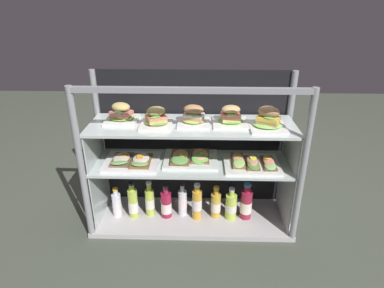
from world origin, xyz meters
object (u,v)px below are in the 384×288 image
object	(u,v)px
open_sandwich_tray_mid_left	(132,161)
juice_bottle_tucked_behind	(197,204)
juice_bottle_back_center	(166,204)
juice_bottle_front_second	(182,202)
plated_roll_sandwich_near_left_corner	(268,121)
juice_bottle_near_post	(117,205)
juice_bottle_front_left_end	(150,201)
juice_bottle_back_left	(246,204)
juice_bottle_back_right	(133,203)
juice_bottle_front_right_end	(216,204)
juice_bottle_front_fourth	(231,206)
plated_roll_sandwich_near_right_corner	(156,119)
plated_roll_sandwich_center	(231,117)
plated_roll_sandwich_right_of_center	(194,117)
open_sandwich_tray_mid_right	(190,158)
open_sandwich_tray_right_of_center	(252,163)
plated_roll_sandwich_far_right	(121,115)

from	to	relation	value
open_sandwich_tray_mid_left	juice_bottle_tucked_behind	distance (m)	0.49
juice_bottle_back_center	juice_bottle_front_second	distance (m)	0.11
plated_roll_sandwich_near_left_corner	open_sandwich_tray_mid_left	bearing A→B (deg)	178.76
juice_bottle_near_post	juice_bottle_front_left_end	xyz separation A→B (m)	(0.21, 0.02, 0.02)
juice_bottle_front_second	juice_bottle_back_left	world-z (taller)	juice_bottle_back_left
juice_bottle_near_post	juice_bottle_back_center	size ratio (longest dim) A/B	0.87
juice_bottle_back_right	juice_bottle_back_left	world-z (taller)	juice_bottle_back_right
open_sandwich_tray_mid_left	juice_bottle_front_right_end	xyz separation A→B (m)	(0.50, 0.03, -0.32)
open_sandwich_tray_mid_left	juice_bottle_front_fourth	size ratio (longest dim) A/B	1.46
plated_roll_sandwich_near_right_corner	juice_bottle_front_fourth	distance (m)	0.73
plated_roll_sandwich_center	juice_bottle_back_right	distance (m)	0.82
plated_roll_sandwich_near_left_corner	juice_bottle_front_right_end	bearing A→B (deg)	169.04
plated_roll_sandwich_right_of_center	juice_bottle_tucked_behind	size ratio (longest dim) A/B	0.72
open_sandwich_tray_mid_right	open_sandwich_tray_right_of_center	xyz separation A→B (m)	(0.36, -0.05, 0.00)
plated_roll_sandwich_far_right	juice_bottle_back_right	world-z (taller)	plated_roll_sandwich_far_right
juice_bottle_back_center	juice_bottle_front_second	xyz separation A→B (m)	(0.10, 0.02, 0.00)
juice_bottle_front_left_end	juice_bottle_tucked_behind	distance (m)	0.30
juice_bottle_front_second	plated_roll_sandwich_right_of_center	bearing A→B (deg)	-3.46
juice_bottle_back_right	juice_bottle_back_center	distance (m)	0.21
open_sandwich_tray_mid_left	juice_bottle_back_center	bearing A→B (deg)	5.61
open_sandwich_tray_mid_left	juice_bottle_back_right	world-z (taller)	open_sandwich_tray_mid_left
plated_roll_sandwich_far_right	juice_bottle_front_fourth	size ratio (longest dim) A/B	0.83
plated_roll_sandwich_right_of_center	open_sandwich_tray_mid_left	distance (m)	0.45
plated_roll_sandwich_far_right	juice_bottle_back_left	world-z (taller)	plated_roll_sandwich_far_right
plated_roll_sandwich_center	juice_bottle_front_right_end	size ratio (longest dim) A/B	0.92
juice_bottle_back_right	juice_bottle_tucked_behind	world-z (taller)	same
plated_roll_sandwich_near_right_corner	juice_bottle_near_post	world-z (taller)	plated_roll_sandwich_near_right_corner
juice_bottle_tucked_behind	juice_bottle_front_fourth	size ratio (longest dim) A/B	1.14
plated_roll_sandwich_near_right_corner	open_sandwich_tray_right_of_center	world-z (taller)	plated_roll_sandwich_near_right_corner
juice_bottle_back_right	juice_bottle_front_second	bearing A→B (deg)	5.63
juice_bottle_front_left_end	juice_bottle_front_fourth	size ratio (longest dim) A/B	1.09
plated_roll_sandwich_near_left_corner	open_sandwich_tray_right_of_center	bearing A→B (deg)	170.32
plated_roll_sandwich_near_left_corner	open_sandwich_tray_mid_right	world-z (taller)	plated_roll_sandwich_near_left_corner
plated_roll_sandwich_near_right_corner	juice_bottle_front_second	distance (m)	0.60
juice_bottle_near_post	juice_bottle_front_fourth	size ratio (longest dim) A/B	0.93
plated_roll_sandwich_center	juice_bottle_tucked_behind	distance (m)	0.59
juice_bottle_front_fourth	plated_roll_sandwich_center	bearing A→B (deg)	124.84
juice_bottle_back_right	juice_bottle_tucked_behind	xyz separation A→B (m)	(0.41, -0.01, 0.01)
plated_roll_sandwich_near_left_corner	juice_bottle_back_center	world-z (taller)	plated_roll_sandwich_near_left_corner
juice_bottle_front_right_end	open_sandwich_tray_right_of_center	bearing A→B (deg)	-11.37
juice_bottle_near_post	juice_bottle_front_right_end	bearing A→B (deg)	1.59
juice_bottle_back_right	juice_bottle_back_center	size ratio (longest dim) A/B	1.07
juice_bottle_tucked_behind	juice_bottle_back_left	size ratio (longest dim) A/B	1.01
plated_roll_sandwich_near_left_corner	juice_bottle_near_post	bearing A→B (deg)	177.84
juice_bottle_front_second	juice_bottle_back_left	size ratio (longest dim) A/B	0.94
open_sandwich_tray_mid_left	juice_bottle_near_post	bearing A→B (deg)	172.23
plated_roll_sandwich_far_right	juice_bottle_tucked_behind	xyz separation A→B (m)	(0.44, -0.07, -0.56)
plated_roll_sandwich_far_right	plated_roll_sandwich_near_left_corner	size ratio (longest dim) A/B	0.93
juice_bottle_back_right	plated_roll_sandwich_center	bearing A→B (deg)	3.73
open_sandwich_tray_mid_right	juice_bottle_front_right_end	bearing A→B (deg)	-4.85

